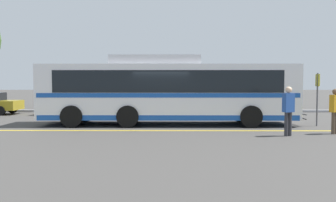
% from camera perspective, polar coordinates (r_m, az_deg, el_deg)
% --- Properties ---
extents(ground_plane, '(220.00, 220.00, 0.00)m').
position_cam_1_polar(ground_plane, '(15.69, -1.11, -4.20)').
color(ground_plane, '#423F3D').
extents(lane_strip_0, '(32.02, 0.20, 0.01)m').
position_cam_1_polar(lane_strip_0, '(13.77, -0.08, -5.18)').
color(lane_strip_0, gold).
rests_on(lane_strip_0, ground_plane).
extents(curb_strip, '(40.02, 0.36, 0.15)m').
position_cam_1_polar(curb_strip, '(23.11, 0.16, -1.75)').
color(curb_strip, '#99999E').
rests_on(curb_strip, ground_plane).
extents(transit_bus, '(12.34, 2.72, 3.29)m').
position_cam_1_polar(transit_bus, '(15.84, -0.07, 1.85)').
color(transit_bus, white).
rests_on(transit_bus, ground_plane).
extents(parked_car_1, '(4.85, 2.06, 1.58)m').
position_cam_1_polar(parked_car_1, '(21.86, -15.02, -0.26)').
color(parked_car_1, maroon).
rests_on(parked_car_1, ground_plane).
extents(pedestrian_0, '(0.47, 0.37, 1.86)m').
position_cam_1_polar(pedestrian_0, '(13.05, 20.22, -1.08)').
color(pedestrian_0, '#2D2D33').
rests_on(pedestrian_0, ground_plane).
extents(pedestrian_1, '(0.47, 0.39, 1.77)m').
position_cam_1_polar(pedestrian_1, '(14.34, 27.09, -1.12)').
color(pedestrian_1, brown).
rests_on(pedestrian_1, ground_plane).
extents(bus_stop_sign, '(0.07, 0.40, 2.47)m').
position_cam_1_polar(bus_stop_sign, '(16.67, 24.57, 1.32)').
color(bus_stop_sign, '#59595E').
rests_on(bus_stop_sign, ground_plane).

